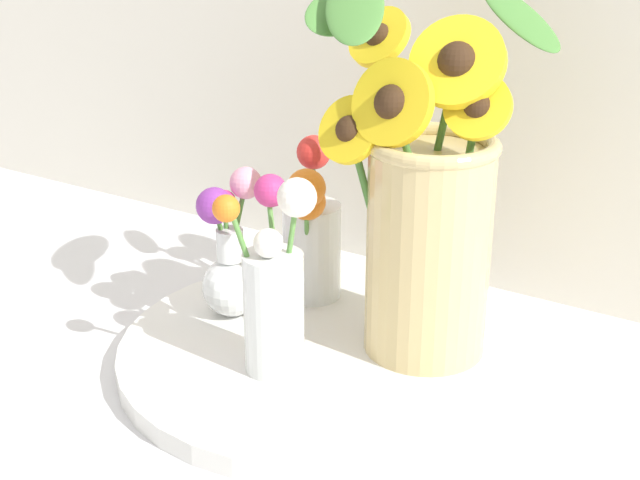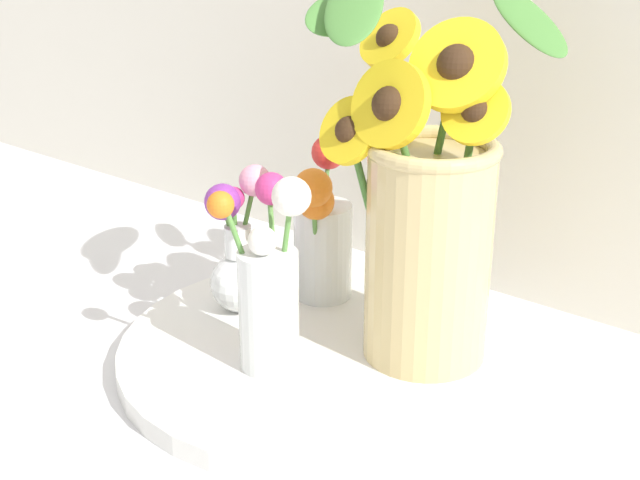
% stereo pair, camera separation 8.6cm
% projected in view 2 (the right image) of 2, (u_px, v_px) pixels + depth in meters
% --- Properties ---
extents(ground_plane, '(6.00, 6.00, 0.00)m').
position_uv_depth(ground_plane, '(239.00, 392.00, 0.86)').
color(ground_plane, silver).
extents(serving_tray, '(0.41, 0.41, 0.02)m').
position_uv_depth(serving_tray, '(320.00, 352.00, 0.91)').
color(serving_tray, white).
rests_on(serving_tray, ground_plane).
extents(mason_jar_sunflowers, '(0.23, 0.23, 0.37)m').
position_uv_depth(mason_jar_sunflowers, '(426.00, 224.00, 0.84)').
color(mason_jar_sunflowers, '#D1B77A').
rests_on(mason_jar_sunflowers, serving_tray).
extents(vase_small_center, '(0.08, 0.10, 0.19)m').
position_uv_depth(vase_small_center, '(269.00, 286.00, 0.83)').
color(vase_small_center, white).
rests_on(vase_small_center, serving_tray).
extents(vase_bulb_right, '(0.06, 0.07, 0.16)m').
position_uv_depth(vase_bulb_right, '(238.00, 256.00, 0.95)').
color(vase_bulb_right, white).
rests_on(vase_bulb_right, serving_tray).
extents(vase_small_back, '(0.08, 0.12, 0.17)m').
position_uv_depth(vase_small_back, '(320.00, 227.00, 0.97)').
color(vase_small_back, white).
rests_on(vase_small_back, serving_tray).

